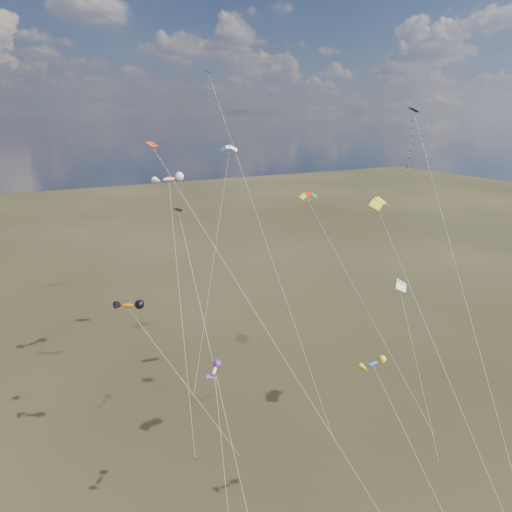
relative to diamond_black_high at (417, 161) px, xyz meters
name	(u,v)px	position (x,y,z in m)	size (l,w,h in m)	color
diamond_black_high	(417,161)	(0.00, 0.00, 0.00)	(10.59, 27.50, 33.75)	black
diamond_navy_tall	(219,118)	(-13.23, 19.17, 4.05)	(4.39, 23.50, 38.13)	#121555
diamond_black_mid	(201,308)	(-22.46, 3.12, -12.63)	(2.27, 21.43, 24.01)	black
diamond_orange_center	(225,263)	(-20.83, 0.90, -7.86)	(12.80, 22.40, 30.76)	#F1380A
parafoil_yellow	(381,202)	(-7.49, -3.41, -2.91)	(2.77, 19.77, 26.41)	gold
parafoil_blue_white	(229,148)	(-8.50, 27.08, -0.16)	(13.23, 15.43, 29.16)	#1B56B2
parafoil_striped	(402,283)	(-0.24, 0.09, -13.06)	(4.06, 11.20, 16.22)	yellow
parafoil_tricolor	(310,195)	(-5.12, 11.19, -4.76)	(6.50, 18.43, 24.51)	#FFFA17
novelty_orange_black	(128,306)	(-27.66, 10.44, -14.24)	(9.38, 11.09, 14.91)	#D84E09
novelty_white_purple	(215,372)	(-23.54, -2.52, -16.00)	(2.62, 7.83, 13.02)	silver
novelty_redwhite_stripe	(169,180)	(-18.60, 23.57, -3.54)	(7.41, 22.59, 25.80)	red
novelty_blue_yellow	(374,365)	(-12.36, -9.33, -14.87)	(4.71, 8.50, 14.16)	blue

